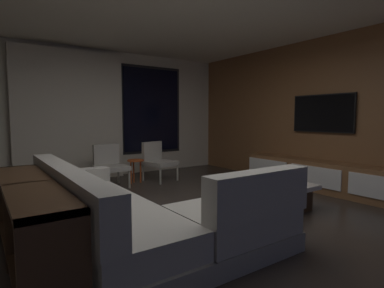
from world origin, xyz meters
TOP-DOWN VIEW (x-y plane):
  - floor at (0.00, 0.00)m, footprint 9.20×9.20m
  - back_wall_with_window at (-0.06, 3.62)m, footprint 6.60×0.30m
  - media_wall at (3.06, 0.00)m, footprint 0.12×7.80m
  - sectional_couch at (-0.85, -0.18)m, footprint 1.98×2.50m
  - coffee_table at (1.15, 0.03)m, footprint 1.16×1.16m
  - book_stack_on_coffee_table at (1.14, -0.02)m, footprint 0.30×0.20m
  - accent_chair_near_window at (0.88, 2.57)m, footprint 0.67×0.68m
  - accent_chair_by_curtain at (-0.12, 2.57)m, footprint 0.55×0.57m
  - side_stool at (0.40, 2.56)m, footprint 0.32×0.32m
  - media_console at (2.77, 0.05)m, footprint 0.46×3.10m
  - mounted_tv at (2.95, 0.25)m, footprint 0.05×1.16m
  - console_table_behind_couch at (-1.76, -0.05)m, footprint 0.40×2.10m

SIDE VIEW (x-z plane):
  - floor at x=0.00m, z-range 0.00..0.00m
  - coffee_table at x=1.15m, z-range 0.01..0.37m
  - media_console at x=2.77m, z-range -0.01..0.51m
  - sectional_couch at x=-0.85m, z-range -0.12..0.70m
  - side_stool at x=0.40m, z-range 0.14..0.60m
  - console_table_behind_couch at x=-1.76m, z-range 0.04..0.78m
  - book_stack_on_coffee_table at x=1.14m, z-range 0.36..0.47m
  - accent_chair_near_window at x=0.88m, z-range 0.04..0.82m
  - accent_chair_by_curtain at x=-0.12m, z-range 0.04..0.82m
  - back_wall_with_window at x=-0.06m, z-range -0.01..2.69m
  - media_wall at x=3.06m, z-range 0.00..2.70m
  - mounted_tv at x=2.95m, z-range 1.01..1.69m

